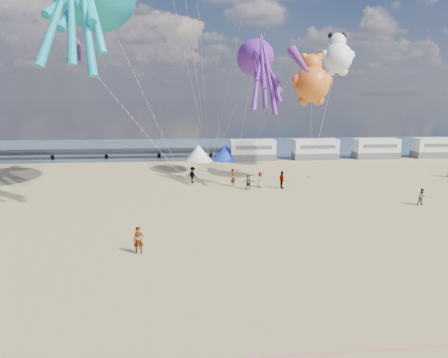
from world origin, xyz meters
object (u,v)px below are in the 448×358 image
beachgoer_5 (233,178)px  sandbag_c (310,177)px  motorhome_1 (315,149)px  motorhome_2 (376,148)px  sandbag_b (234,173)px  kite_panda (338,58)px  tent_white (198,153)px  windsock_left (77,53)px  windsock_right (277,99)px  beachgoer_2 (193,175)px  sandbag_a (182,177)px  sandbag_e (210,170)px  kite_teddy_orange (312,84)px  motorhome_3 (435,148)px  motorhome_0 (253,150)px  standing_person (138,240)px  beachgoer_3 (282,180)px  beachgoer_0 (260,180)px  beachgoer_4 (248,182)px  kite_octopus_purple (255,58)px  windsock_mid (299,60)px  beachgoer_1 (422,197)px  sandbag_d (239,170)px  tent_blue (226,152)px

beachgoer_5 → sandbag_c: 10.04m
motorhome_1 → motorhome_2: same height
sandbag_b → kite_panda: (12.64, 1.03, 13.73)m
motorhome_1 → tent_white: motorhome_1 is taller
windsock_left → windsock_right: size_ratio=1.52×
beachgoer_2 → sandbag_a: size_ratio=3.56×
sandbag_e → kite_teddy_orange: (10.35, -7.69, 10.48)m
tent_white → motorhome_3: bearing=0.0°
beachgoer_5 → kite_teddy_orange: kite_teddy_orange is taller
beachgoer_2 → windsock_right: size_ratio=0.42×
motorhome_0 → beachgoer_2: bearing=-121.6°
motorhome_2 → tent_white: motorhome_2 is taller
windsock_left → standing_person: bearing=-85.5°
sandbag_e → beachgoer_3: bearing=-56.6°
standing_person → sandbag_c: bearing=45.8°
beachgoer_0 → beachgoer_3: 2.26m
beachgoer_4 → windsock_right: 10.53m
kite_octopus_purple → sandbag_a: bearing=156.5°
beachgoer_0 → sandbag_a: size_ratio=3.25×
motorhome_0 → kite_teddy_orange: (3.63, -15.71, 9.09)m
beachgoer_5 → windsock_mid: bearing=-77.2°
beachgoer_1 → sandbag_d: beachgoer_1 is taller
beachgoer_1 → motorhome_3: bearing=56.1°
standing_person → windsock_left: (-8.33, 21.82, 13.02)m
standing_person → kite_teddy_orange: 26.72m
sandbag_b → beachgoer_4: bearing=-87.0°
motorhome_1 → kite_panda: bearing=-94.6°
beachgoer_2 → kite_panda: 22.76m
beachgoer_0 → tent_white: bearing=57.3°
standing_person → kite_teddy_orange: kite_teddy_orange is taller
motorhome_3 → kite_teddy_orange: 30.79m
beachgoer_3 → sandbag_d: 10.47m
sandbag_a → sandbag_d: bearing=26.7°
motorhome_0 → sandbag_e: motorhome_0 is taller
tent_white → beachgoer_3: (8.08, -18.34, -0.29)m
motorhome_2 → sandbag_a: size_ratio=13.20×
beachgoer_5 → kite_octopus_purple: 13.48m
beachgoer_0 → beachgoer_2: beachgoer_2 is taller
beachgoer_4 → windsock_mid: bearing=-17.4°
kite_octopus_purple → kite_teddy_orange: size_ratio=1.62×
motorhome_2 → sandbag_b: motorhome_2 is taller
kite_panda → windsock_left: (-29.75, -3.67, 0.02)m
beachgoer_0 → beachgoer_4: 1.59m
sandbag_c → beachgoer_2: bearing=-174.5°
motorhome_2 → kite_panda: kite_panda is taller
motorhome_2 → windsock_mid: (-17.98, -19.84, 11.18)m
standing_person → beachgoer_2: 20.11m
tent_blue → beachgoer_4: (0.57, -18.44, -0.46)m
motorhome_2 → tent_blue: size_ratio=1.65×
motorhome_0 → beachgoer_0: motorhome_0 is taller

